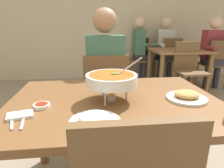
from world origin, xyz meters
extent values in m
cube|color=beige|center=(0.00, 3.20, 1.50)|extent=(10.00, 0.10, 3.00)
cube|color=brown|center=(0.00, 0.00, 0.71)|extent=(1.27, 0.90, 0.04)
cylinder|color=brown|center=(-0.57, 0.39, 0.34)|extent=(0.07, 0.07, 0.69)
cylinder|color=brown|center=(0.57, 0.39, 0.34)|extent=(0.07, 0.07, 0.69)
cube|color=brown|center=(0.00, 0.83, 0.43)|extent=(0.44, 0.44, 0.03)
cube|color=brown|center=(0.00, 0.63, 0.68)|extent=(0.42, 0.04, 0.45)
cylinder|color=brown|center=(0.19, 1.02, 0.21)|extent=(0.04, 0.04, 0.42)
cylinder|color=brown|center=(-0.19, 1.02, 0.21)|extent=(0.04, 0.04, 0.42)
cylinder|color=brown|center=(0.19, 0.64, 0.21)|extent=(0.04, 0.04, 0.42)
cylinder|color=brown|center=(-0.19, 0.64, 0.21)|extent=(0.04, 0.04, 0.42)
cylinder|color=#2D2D38|center=(0.10, 0.85, 0.23)|extent=(0.10, 0.10, 0.45)
cylinder|color=#2D2D38|center=(-0.10, 0.85, 0.23)|extent=(0.10, 0.10, 0.45)
cube|color=#2D2D38|center=(0.00, 0.81, 0.51)|extent=(0.32, 0.32, 0.12)
cube|color=#3D6B56|center=(0.00, 0.73, 0.82)|extent=(0.36, 0.20, 0.50)
sphere|color=#A57756|center=(0.00, 0.73, 1.20)|extent=(0.22, 0.22, 0.22)
cylinder|color=#3D6B56|center=(0.16, 0.93, 0.77)|extent=(0.08, 0.28, 0.08)
cylinder|color=#3D6B56|center=(-0.16, 0.93, 0.77)|extent=(0.08, 0.28, 0.08)
cylinder|color=silver|center=(0.07, -0.02, 0.78)|extent=(0.01, 0.01, 0.10)
cylinder|color=silver|center=(-0.07, 0.06, 0.78)|extent=(0.01, 0.01, 0.10)
cylinder|color=silver|center=(-0.07, -0.09, 0.78)|extent=(0.01, 0.01, 0.10)
torus|color=silver|center=(-0.02, -0.02, 0.83)|extent=(0.21, 0.21, 0.01)
cylinder|color=#B2B2B7|center=(-0.02, -0.02, 0.75)|extent=(0.05, 0.05, 0.04)
cone|color=orange|center=(-0.02, -0.02, 0.78)|extent=(0.02, 0.02, 0.04)
cylinder|color=white|center=(-0.02, -0.02, 0.86)|extent=(0.30, 0.30, 0.06)
cylinder|color=#B75119|center=(-0.02, -0.02, 0.88)|extent=(0.26, 0.26, 0.01)
ellipsoid|color=#388433|center=(0.00, -0.02, 0.89)|extent=(0.05, 0.03, 0.01)
cylinder|color=silver|center=(0.07, 0.00, 0.92)|extent=(0.18, 0.01, 0.13)
cylinder|color=white|center=(-0.13, -0.29, 0.74)|extent=(0.24, 0.24, 0.01)
ellipsoid|color=white|center=(-0.13, -0.29, 0.76)|extent=(0.15, 0.13, 0.04)
cylinder|color=white|center=(0.43, -0.05, 0.74)|extent=(0.24, 0.24, 0.01)
ellipsoid|color=tan|center=(0.43, -0.05, 0.76)|extent=(0.15, 0.13, 0.04)
cylinder|color=white|center=(-0.41, -0.08, 0.74)|extent=(0.09, 0.09, 0.02)
cylinder|color=maroon|center=(-0.41, -0.08, 0.75)|extent=(0.07, 0.07, 0.01)
cube|color=white|center=(-0.49, -0.18, 0.74)|extent=(0.14, 0.11, 0.02)
cube|color=silver|center=(-0.51, -0.23, 0.73)|extent=(0.07, 0.16, 0.01)
cube|color=silver|center=(-0.46, -0.23, 0.73)|extent=(0.05, 0.17, 0.01)
cube|color=brown|center=(1.49, 2.30, 0.71)|extent=(1.00, 0.80, 0.04)
cylinder|color=brown|center=(1.05, 1.96, 0.34)|extent=(0.07, 0.07, 0.69)
cylinder|color=brown|center=(1.93, 1.96, 0.34)|extent=(0.07, 0.07, 0.69)
cylinder|color=brown|center=(1.05, 2.64, 0.34)|extent=(0.07, 0.07, 0.69)
cylinder|color=brown|center=(1.93, 2.64, 0.34)|extent=(0.07, 0.07, 0.69)
cube|color=brown|center=(0.86, 2.88, 0.43)|extent=(0.48, 0.48, 0.03)
cube|color=brown|center=(1.06, 2.86, 0.68)|extent=(0.08, 0.42, 0.45)
cylinder|color=brown|center=(0.69, 3.09, 0.21)|extent=(0.04, 0.04, 0.42)
cylinder|color=brown|center=(0.65, 2.72, 0.21)|extent=(0.04, 0.04, 0.42)
cylinder|color=brown|center=(1.07, 3.05, 0.21)|extent=(0.04, 0.04, 0.42)
cylinder|color=brown|center=(1.03, 2.68, 0.21)|extent=(0.04, 0.04, 0.42)
cube|color=brown|center=(1.52, 2.93, 0.43)|extent=(0.50, 0.50, 0.03)
cube|color=brown|center=(1.55, 2.73, 0.68)|extent=(0.42, 0.10, 0.45)
cylinder|color=brown|center=(1.68, 3.14, 0.21)|extent=(0.04, 0.04, 0.42)
cylinder|color=brown|center=(1.31, 3.09, 0.21)|extent=(0.04, 0.04, 0.42)
cylinder|color=brown|center=(1.74, 2.77, 0.21)|extent=(0.04, 0.04, 0.42)
cylinder|color=brown|center=(1.36, 2.71, 0.21)|extent=(0.04, 0.04, 0.42)
cube|color=brown|center=(2.18, 2.28, 0.43)|extent=(0.46, 0.46, 0.03)
cube|color=brown|center=(2.17, 2.08, 0.68)|extent=(0.42, 0.06, 0.45)
cylinder|color=brown|center=(2.38, 2.46, 0.21)|extent=(0.04, 0.04, 0.42)
cylinder|color=brown|center=(2.00, 2.48, 0.21)|extent=(0.04, 0.04, 0.42)
cylinder|color=brown|center=(1.98, 2.10, 0.21)|extent=(0.04, 0.04, 0.42)
cube|color=brown|center=(1.45, 1.74, 0.43)|extent=(0.45, 0.45, 0.03)
cube|color=brown|center=(1.45, 1.94, 0.68)|extent=(0.42, 0.05, 0.45)
cylinder|color=brown|center=(1.27, 1.55, 0.21)|extent=(0.04, 0.04, 0.42)
cylinder|color=brown|center=(1.65, 1.55, 0.21)|extent=(0.04, 0.04, 0.42)
cylinder|color=brown|center=(1.26, 1.93, 0.21)|extent=(0.04, 0.04, 0.42)
cylinder|color=brown|center=(1.64, 1.93, 0.21)|extent=(0.04, 0.04, 0.42)
cylinder|color=#2D2D38|center=(0.99, 2.78, 0.23)|extent=(0.10, 0.10, 0.45)
cylinder|color=#2D2D38|center=(0.99, 2.98, 0.23)|extent=(0.10, 0.10, 0.45)
cube|color=#2D2D38|center=(0.95, 2.88, 0.51)|extent=(0.32, 0.32, 0.12)
cube|color=#3D6B56|center=(0.87, 2.88, 0.82)|extent=(0.20, 0.36, 0.50)
sphere|color=beige|center=(0.87, 2.88, 1.20)|extent=(0.22, 0.22, 0.22)
cylinder|color=#3D6B56|center=(1.07, 2.72, 0.77)|extent=(0.28, 0.08, 0.08)
cylinder|color=#3D6B56|center=(1.07, 3.04, 0.77)|extent=(0.28, 0.08, 0.08)
cylinder|color=#2D2D38|center=(1.35, 2.81, 0.23)|extent=(0.10, 0.10, 0.45)
cylinder|color=#2D2D38|center=(1.55, 2.81, 0.23)|extent=(0.10, 0.10, 0.45)
cube|color=#2D2D38|center=(1.45, 2.85, 0.51)|extent=(0.32, 0.32, 0.12)
cube|color=beige|center=(1.45, 2.93, 0.82)|extent=(0.36, 0.20, 0.50)
sphere|color=beige|center=(1.45, 2.93, 1.20)|extent=(0.22, 0.22, 0.22)
cylinder|color=beige|center=(1.29, 2.73, 0.77)|extent=(0.08, 0.28, 0.08)
cylinder|color=beige|center=(1.61, 2.73, 0.77)|extent=(0.08, 0.28, 0.08)
cylinder|color=#2D2D38|center=(2.02, 2.17, 0.23)|extent=(0.10, 0.10, 0.45)
cylinder|color=#2D2D38|center=(2.22, 2.17, 0.23)|extent=(0.10, 0.10, 0.45)
cube|color=#2D2D38|center=(2.12, 2.21, 0.51)|extent=(0.32, 0.32, 0.12)
cube|color=maroon|center=(2.12, 2.29, 0.82)|extent=(0.36, 0.20, 0.50)
sphere|color=beige|center=(2.12, 2.29, 1.20)|extent=(0.22, 0.22, 0.22)
cylinder|color=maroon|center=(1.96, 2.09, 0.77)|extent=(0.08, 0.28, 0.08)
camera|label=1|loc=(-0.14, -1.07, 1.16)|focal=30.52mm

